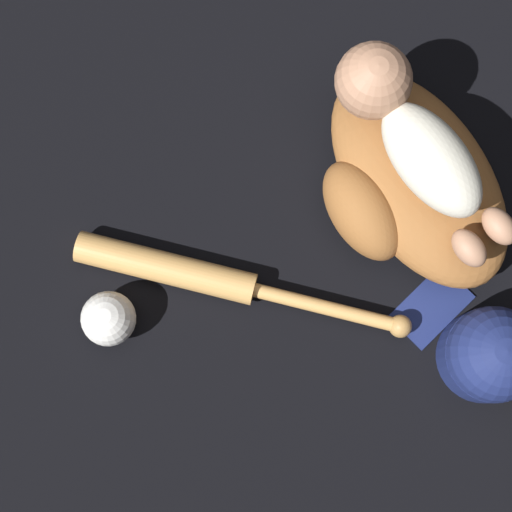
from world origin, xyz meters
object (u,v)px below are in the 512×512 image
Objects in this scene: baseball_bat at (200,276)px; baseball at (109,319)px; baseball_glove at (409,183)px; baseball_cap at (491,354)px; baby_figure at (410,131)px.

baseball_bat is 5.13× the size of baseball.
baseball_glove is 0.93× the size of baseball_bat.
baseball is 0.38× the size of baseball_cap.
baseball_cap is (-0.26, 0.06, 0.00)m from baseball_glove.
baseball_cap reaches higher than baseball_bat.
baseball_cap reaches higher than baseball_glove.
baby_figure is at bearing -20.15° from baseball_glove.
baseball is at bearing 79.73° from baseball_bat.
baseball_glove is at bearing -102.29° from baseball.
baseball_glove is 0.27m from baseball_cap.
baseball_cap is (-0.34, -0.26, 0.03)m from baseball_bat.
baseball_bat is 1.93× the size of baseball_cap.
baseball is at bearing 83.52° from baby_figure.
baby_figure is (0.05, -0.02, 0.10)m from baseball_glove.
baseball reaches higher than baseball_bat.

